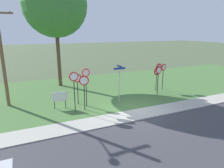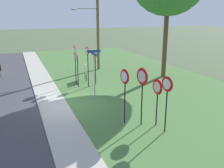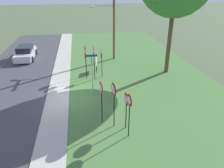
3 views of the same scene
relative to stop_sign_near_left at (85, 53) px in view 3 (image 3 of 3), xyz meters
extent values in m
plane|color=#4C5B3D|center=(3.98, -1.42, -2.05)|extent=(160.00, 160.00, 0.00)
cube|color=#ADAA9E|center=(3.98, -2.22, -2.02)|extent=(44.00, 1.60, 0.06)
cube|color=#477038|center=(3.98, 4.58, -2.03)|extent=(44.00, 12.00, 0.04)
cylinder|color=black|center=(0.00, 0.03, -0.74)|extent=(0.06, 0.06, 2.54)
cylinder|color=red|center=(0.00, -0.01, 0.49)|extent=(0.64, 0.03, 0.64)
cylinder|color=white|center=(0.00, -0.03, 0.49)|extent=(0.50, 0.01, 0.50)
cylinder|color=black|center=(1.03, 0.67, -0.71)|extent=(0.06, 0.06, 2.59)
cylinder|color=red|center=(1.03, 0.63, 0.53)|extent=(0.60, 0.09, 0.60)
cylinder|color=white|center=(1.03, 0.61, 0.53)|extent=(0.47, 0.06, 0.47)
cylinder|color=black|center=(0.69, 0.02, -0.91)|extent=(0.06, 0.06, 2.19)
cylinder|color=red|center=(0.69, -0.02, 0.13)|extent=(0.67, 0.15, 0.68)
cylinder|color=white|center=(0.69, -0.04, 0.13)|extent=(0.52, 0.10, 0.53)
cylinder|color=black|center=(0.56, 1.35, -0.96)|extent=(0.06, 0.06, 2.09)
cylinder|color=red|center=(0.56, 1.31, 0.04)|extent=(0.62, 0.15, 0.62)
cylinder|color=white|center=(0.56, 1.29, 0.04)|extent=(0.48, 0.10, 0.49)
cylinder|color=black|center=(7.85, 1.20, -0.82)|extent=(0.06, 0.06, 2.38)
cone|color=red|center=(7.85, 1.16, 0.29)|extent=(0.77, 0.17, 0.77)
cone|color=silver|center=(7.85, 1.14, 0.29)|extent=(0.52, 0.11, 0.52)
cylinder|color=black|center=(7.36, 0.58, -0.85)|extent=(0.06, 0.06, 2.31)
cone|color=red|center=(7.36, 0.54, 0.23)|extent=(0.69, 0.15, 0.69)
cone|color=white|center=(7.36, 0.52, 0.23)|extent=(0.47, 0.10, 0.47)
cylinder|color=black|center=(8.13, 1.82, -1.05)|extent=(0.06, 0.06, 1.91)
cone|color=red|center=(8.13, 1.78, -0.17)|extent=(0.71, 0.09, 0.71)
cone|color=silver|center=(8.13, 1.76, -0.17)|extent=(0.49, 0.05, 0.49)
cylinder|color=black|center=(8.86, 1.81, -0.89)|extent=(0.06, 0.06, 2.23)
cone|color=red|center=(8.86, 1.77, 0.15)|extent=(0.65, 0.14, 0.66)
cone|color=silver|center=(8.86, 1.75, 0.15)|extent=(0.44, 0.09, 0.45)
cylinder|color=#9EA0A8|center=(3.56, 0.32, -0.69)|extent=(0.07, 0.07, 2.63)
cylinder|color=#9EA0A8|center=(3.56, 0.32, 0.64)|extent=(0.09, 0.09, 0.03)
cube|color=navy|center=(3.56, 0.32, 0.70)|extent=(0.96, 0.04, 0.15)
cube|color=navy|center=(3.56, 0.32, 0.87)|extent=(0.04, 0.82, 0.15)
cylinder|color=brown|center=(-4.29, 3.20, 1.75)|extent=(0.24, 0.24, 7.52)
cylinder|color=#9EA0A8|center=(-4.29, 2.13, 3.40)|extent=(0.08, 2.15, 0.08)
ellipsoid|color=#B7B7BC|center=(-4.29, 1.05, 3.34)|extent=(0.40, 0.56, 0.18)
cylinder|color=black|center=(-1.24, 1.05, -1.73)|extent=(0.05, 0.05, 0.55)
cylinder|color=black|center=(-0.48, 0.94, -1.73)|extent=(0.05, 0.05, 0.55)
cube|color=white|center=(-0.86, 1.00, -1.11)|extent=(1.09, 0.18, 0.70)
cylinder|color=brown|center=(0.28, 7.33, 1.12)|extent=(0.36, 0.36, 6.26)
cube|color=silver|center=(-5.87, -6.22, -1.55)|extent=(4.38, 1.76, 0.68)
cube|color=black|center=(-5.87, -6.22, -0.93)|extent=(2.20, 1.48, 0.56)
cylinder|color=black|center=(-4.54, -5.34, -1.74)|extent=(0.60, 0.19, 0.60)
cylinder|color=black|center=(-4.51, -7.06, -1.74)|extent=(0.60, 0.19, 0.60)
cylinder|color=black|center=(-7.23, -5.38, -1.74)|extent=(0.60, 0.19, 0.60)
cylinder|color=black|center=(-7.21, -7.10, -1.74)|extent=(0.60, 0.19, 0.60)
camera|label=1|loc=(-2.94, -12.81, 3.43)|focal=31.84mm
camera|label=2|loc=(16.99, -3.88, 2.90)|focal=39.14mm
camera|label=3|loc=(17.99, -0.52, 5.38)|focal=34.88mm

